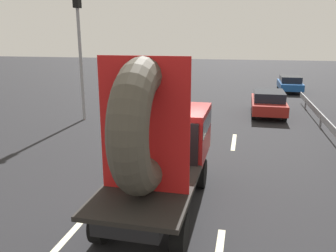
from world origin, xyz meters
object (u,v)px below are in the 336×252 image
Objects in this scene: flatbed_truck at (161,138)px; oncoming_car at (290,83)px; traffic_light at (79,38)px; distant_sedan at (268,102)px.

flatbed_truck reaches higher than oncoming_car.
oncoming_car is (11.67, 12.21, -3.51)m from traffic_light.
flatbed_truck is at bearing -52.93° from traffic_light.
distant_sedan is at bearing -103.47° from oncoming_car.
traffic_light reaches higher than oncoming_car.
traffic_light reaches higher than distant_sedan.
distant_sedan reaches higher than oncoming_car.
traffic_light is 17.25m from oncoming_car.
traffic_light is at bearing 127.07° from flatbed_truck.
distant_sedan is 9.19m from oncoming_car.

